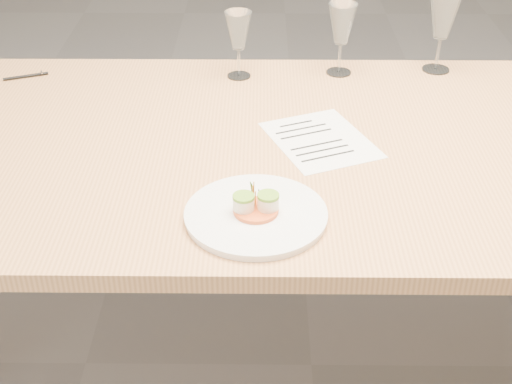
{
  "coord_description": "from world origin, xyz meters",
  "views": [
    {
      "loc": [
        -0.15,
        -1.48,
        1.57
      ],
      "look_at": [
        -0.16,
        -0.3,
        0.8
      ],
      "focal_mm": 50.0,
      "sensor_mm": 36.0,
      "label": 1
    }
  ],
  "objects_px": {
    "recipe_sheet": "(320,140)",
    "wine_glass_2": "(443,18)",
    "dining_table": "(323,166)",
    "wine_glass_0": "(238,32)",
    "dinner_plate": "(256,214)",
    "wine_glass_1": "(342,25)",
    "ballpoint_pen": "(26,76)"
  },
  "relations": [
    {
      "from": "recipe_sheet",
      "to": "wine_glass_2",
      "type": "bearing_deg",
      "value": 26.75
    },
    {
      "from": "recipe_sheet",
      "to": "dining_table",
      "type": "bearing_deg",
      "value": -54.92
    },
    {
      "from": "wine_glass_2",
      "to": "recipe_sheet",
      "type": "bearing_deg",
      "value": -130.43
    },
    {
      "from": "recipe_sheet",
      "to": "wine_glass_0",
      "type": "distance_m",
      "value": 0.44
    },
    {
      "from": "dining_table",
      "to": "dinner_plate",
      "type": "xyz_separation_m",
      "value": [
        -0.16,
        -0.32,
        0.08
      ]
    },
    {
      "from": "dining_table",
      "to": "wine_glass_1",
      "type": "height_order",
      "value": "wine_glass_1"
    },
    {
      "from": "ballpoint_pen",
      "to": "wine_glass_1",
      "type": "height_order",
      "value": "wine_glass_1"
    },
    {
      "from": "ballpoint_pen",
      "to": "wine_glass_1",
      "type": "relative_size",
      "value": 0.59
    },
    {
      "from": "dinner_plate",
      "to": "wine_glass_1",
      "type": "bearing_deg",
      "value": 72.49
    },
    {
      "from": "dinner_plate",
      "to": "wine_glass_2",
      "type": "xyz_separation_m",
      "value": [
        0.51,
        0.75,
        0.14
      ]
    },
    {
      "from": "dining_table",
      "to": "wine_glass_2",
      "type": "height_order",
      "value": "wine_glass_2"
    },
    {
      "from": "wine_glass_0",
      "to": "wine_glass_2",
      "type": "distance_m",
      "value": 0.57
    },
    {
      "from": "wine_glass_0",
      "to": "wine_glass_1",
      "type": "relative_size",
      "value": 0.93
    },
    {
      "from": "ballpoint_pen",
      "to": "wine_glass_2",
      "type": "xyz_separation_m",
      "value": [
        1.16,
        0.07,
        0.15
      ]
    },
    {
      "from": "wine_glass_1",
      "to": "wine_glass_2",
      "type": "bearing_deg",
      "value": 4.79
    },
    {
      "from": "wine_glass_1",
      "to": "wine_glass_2",
      "type": "height_order",
      "value": "wine_glass_2"
    },
    {
      "from": "recipe_sheet",
      "to": "wine_glass_1",
      "type": "distance_m",
      "value": 0.43
    },
    {
      "from": "ballpoint_pen",
      "to": "dinner_plate",
      "type": "bearing_deg",
      "value": -67.98
    },
    {
      "from": "recipe_sheet",
      "to": "ballpoint_pen",
      "type": "xyz_separation_m",
      "value": [
        -0.8,
        0.36,
        0.0
      ]
    },
    {
      "from": "recipe_sheet",
      "to": "ballpoint_pen",
      "type": "bearing_deg",
      "value": 133.21
    },
    {
      "from": "wine_glass_1",
      "to": "ballpoint_pen",
      "type": "bearing_deg",
      "value": -177.29
    },
    {
      "from": "dining_table",
      "to": "recipe_sheet",
      "type": "height_order",
      "value": "recipe_sheet"
    },
    {
      "from": "wine_glass_0",
      "to": "wine_glass_1",
      "type": "distance_m",
      "value": 0.28
    },
    {
      "from": "ballpoint_pen",
      "to": "wine_glass_0",
      "type": "distance_m",
      "value": 0.61
    },
    {
      "from": "dinner_plate",
      "to": "wine_glass_0",
      "type": "distance_m",
      "value": 0.71
    },
    {
      "from": "wine_glass_1",
      "to": "recipe_sheet",
      "type": "bearing_deg",
      "value": -101.19
    },
    {
      "from": "dining_table",
      "to": "ballpoint_pen",
      "type": "relative_size",
      "value": 20.41
    },
    {
      "from": "dinner_plate",
      "to": "recipe_sheet",
      "type": "relative_size",
      "value": 0.87
    },
    {
      "from": "recipe_sheet",
      "to": "wine_glass_0",
      "type": "xyz_separation_m",
      "value": [
        -0.2,
        0.37,
        0.13
      ]
    },
    {
      "from": "ballpoint_pen",
      "to": "wine_glass_2",
      "type": "distance_m",
      "value": 1.17
    },
    {
      "from": "ballpoint_pen",
      "to": "wine_glass_2",
      "type": "bearing_deg",
      "value": -18.5
    },
    {
      "from": "dinner_plate",
      "to": "wine_glass_2",
      "type": "bearing_deg",
      "value": 55.74
    }
  ]
}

